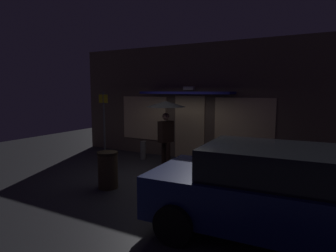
# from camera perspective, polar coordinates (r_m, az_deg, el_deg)

# --- Properties ---
(ground_plane) EXTENTS (18.00, 18.00, 0.00)m
(ground_plane) POSITION_cam_1_polar(r_m,az_deg,el_deg) (8.36, -2.12, -9.50)
(ground_plane) COLOR #2D2D33
(building_facade) EXTENTS (9.08, 1.00, 3.93)m
(building_facade) POSITION_cam_1_polar(r_m,az_deg,el_deg) (10.10, 4.68, 4.60)
(building_facade) COLOR brown
(building_facade) RESTS_ON ground
(person_with_umbrella) EXTENTS (1.20, 1.20, 2.06)m
(person_with_umbrella) POSITION_cam_1_polar(r_m,az_deg,el_deg) (8.78, -0.42, 2.24)
(person_with_umbrella) COLOR black
(person_with_umbrella) RESTS_ON ground
(parked_car) EXTENTS (4.22, 2.22, 1.49)m
(parked_car) POSITION_cam_1_polar(r_m,az_deg,el_deg) (5.04, 20.83, -12.10)
(parked_car) COLOR navy
(parked_car) RESTS_ON ground
(street_sign_post) EXTENTS (0.40, 0.07, 2.33)m
(street_sign_post) POSITION_cam_1_polar(r_m,az_deg,el_deg) (10.84, -12.48, 1.28)
(street_sign_post) COLOR #595B60
(street_sign_post) RESTS_ON ground
(sidewalk_bollard) EXTENTS (0.20, 0.20, 0.62)m
(sidewalk_bollard) POSITION_cam_1_polar(r_m,az_deg,el_deg) (10.11, -4.91, -4.78)
(sidewalk_bollard) COLOR slate
(sidewalk_bollard) RESTS_ON ground
(sidewalk_bollard_2) EXTENTS (0.29, 0.29, 0.58)m
(sidewalk_bollard_2) POSITION_cam_1_polar(r_m,az_deg,el_deg) (8.28, 15.70, -7.85)
(sidewalk_bollard_2) COLOR #B2A899
(sidewalk_bollard_2) RESTS_ON ground
(trash_bin) EXTENTS (0.50, 0.50, 0.90)m
(trash_bin) POSITION_cam_1_polar(r_m,az_deg,el_deg) (7.28, -11.77, -8.46)
(trash_bin) COLOR #473823
(trash_bin) RESTS_ON ground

